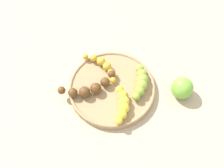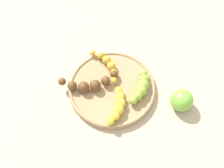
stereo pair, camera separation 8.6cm
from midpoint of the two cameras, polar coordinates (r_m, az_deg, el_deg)
The scene contains 7 objects.
ground_plane at distance 0.89m, azimuth 2.75°, elevation -1.47°, with size 2.40×2.40×0.00m, color tan.
fruit_bowl at distance 0.88m, azimuth 2.78°, elevation -1.08°, with size 0.27×0.27×0.02m.
banana_overripe at distance 0.86m, azimuth -1.85°, elevation -0.21°, with size 0.12×0.16×0.03m.
banana_yellow at distance 0.83m, azimuth 4.17°, elevation -4.76°, with size 0.08×0.11×0.03m.
banana_green at distance 0.86m, azimuth 8.74°, elevation -0.94°, with size 0.07×0.12×0.04m.
banana_spotted at distance 0.90m, azimuth 1.73°, elevation 3.88°, with size 0.14×0.06×0.03m.
apple_green at distance 0.87m, azimuth 16.73°, elevation -3.45°, with size 0.07×0.07×0.07m, color #72B238.
Camera 2 is at (-0.31, 0.30, 0.78)m, focal length 45.05 mm.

